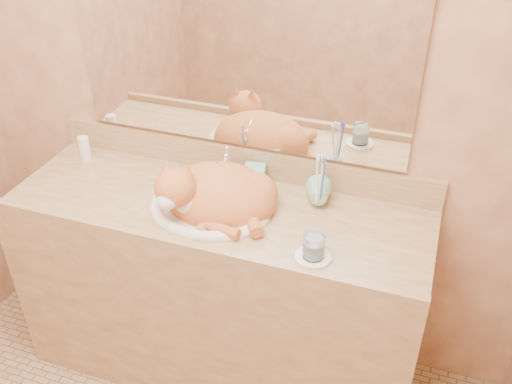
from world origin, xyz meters
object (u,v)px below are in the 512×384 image
(vanity_counter, at_px, (220,292))
(cat, at_px, (214,192))
(toothbrush_cup, at_px, (318,200))
(water_glass, at_px, (314,246))
(sink_basin, at_px, (209,194))
(soap_dispenser, at_px, (251,176))

(vanity_counter, relative_size, cat, 3.72)
(vanity_counter, bearing_deg, cat, -96.53)
(vanity_counter, bearing_deg, toothbrush_cup, 16.84)
(toothbrush_cup, relative_size, water_glass, 1.17)
(cat, height_order, toothbrush_cup, cat)
(vanity_counter, height_order, sink_basin, sink_basin)
(vanity_counter, height_order, water_glass, water_glass)
(soap_dispenser, xyz_separation_m, water_glass, (0.31, -0.28, -0.04))
(toothbrush_cup, distance_m, water_glass, 0.28)
(toothbrush_cup, bearing_deg, vanity_counter, -163.16)
(soap_dispenser, relative_size, water_glass, 2.12)
(cat, bearing_deg, soap_dispenser, 47.80)
(sink_basin, height_order, water_glass, sink_basin)
(water_glass, bearing_deg, vanity_counter, 158.96)
(sink_basin, bearing_deg, cat, 60.98)
(sink_basin, relative_size, soap_dispenser, 2.45)
(toothbrush_cup, bearing_deg, cat, -162.56)
(soap_dispenser, relative_size, toothbrush_cup, 1.81)
(sink_basin, height_order, cat, cat)
(vanity_counter, relative_size, water_glass, 18.50)
(cat, xyz_separation_m, water_glass, (0.42, -0.16, -0.02))
(soap_dispenser, bearing_deg, cat, -140.92)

